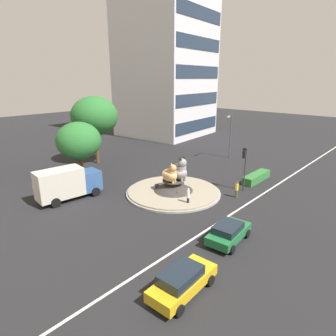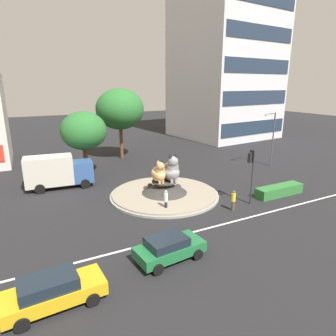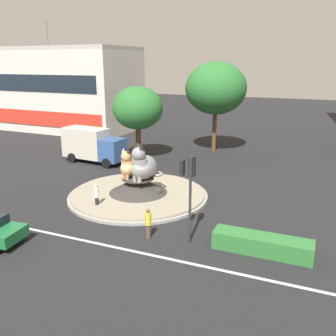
% 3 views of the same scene
% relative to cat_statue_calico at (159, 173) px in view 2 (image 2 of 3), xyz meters
% --- Properties ---
extents(ground_plane, '(160.00, 160.00, 0.00)m').
position_rel_cat_statue_calico_xyz_m(ground_plane, '(0.58, 0.07, -2.21)').
color(ground_plane, black).
extents(lane_centreline, '(112.00, 0.20, 0.01)m').
position_rel_cat_statue_calico_xyz_m(lane_centreline, '(0.58, -7.02, -2.21)').
color(lane_centreline, silver).
rests_on(lane_centreline, ground).
extents(roundabout_island, '(9.86, 9.86, 1.43)m').
position_rel_cat_statue_calico_xyz_m(roundabout_island, '(0.58, 0.07, -1.76)').
color(roundabout_island, gray).
rests_on(roundabout_island, ground).
extents(cat_statue_calico, '(1.50, 2.17, 2.13)m').
position_rel_cat_statue_calico_xyz_m(cat_statue_calico, '(0.00, 0.00, 0.00)').
color(cat_statue_calico, tan).
rests_on(cat_statue_calico, roundabout_island).
extents(cat_statue_grey, '(1.91, 2.60, 2.63)m').
position_rel_cat_statue_calico_xyz_m(cat_statue_grey, '(1.14, -0.20, 0.18)').
color(cat_statue_grey, gray).
rests_on(cat_statue_grey, roundabout_island).
extents(traffic_light_mast, '(0.71, 0.53, 4.65)m').
position_rel_cat_statue_calico_xyz_m(traffic_light_mast, '(6.12, -4.89, 1.21)').
color(traffic_light_mast, '#2D2D33').
rests_on(traffic_light_mast, ground).
extents(office_tower, '(17.82, 17.15, 30.34)m').
position_rel_cat_statue_calico_xyz_m(office_tower, '(25.12, 23.69, 12.96)').
color(office_tower, silver).
rests_on(office_tower, ground).
extents(clipped_hedge_strip, '(4.88, 1.20, 0.90)m').
position_rel_cat_statue_calico_xyz_m(clipped_hedge_strip, '(9.92, -4.65, -1.76)').
color(clipped_hedge_strip, '#2D7033').
rests_on(clipped_hedge_strip, ground).
extents(broadleaf_tree_behind_island, '(4.85, 4.85, 7.05)m').
position_rel_cat_statue_calico_xyz_m(broadleaf_tree_behind_island, '(-4.27, 9.65, 2.75)').
color(broadleaf_tree_behind_island, brown).
rests_on(broadleaf_tree_behind_island, ground).
extents(second_tree_near_tower, '(6.28, 6.28, 9.29)m').
position_rel_cat_statue_calico_xyz_m(second_tree_near_tower, '(1.79, 15.43, 4.39)').
color(second_tree_near_tower, brown).
rests_on(second_tree_near_tower, ground).
extents(streetlight_arm, '(2.05, 0.64, 6.56)m').
position_rel_cat_statue_calico_xyz_m(streetlight_arm, '(16.69, 3.10, 1.63)').
color(streetlight_arm, '#4C4C51').
rests_on(streetlight_arm, ground).
extents(pedestrian_yellow_shirt, '(0.33, 0.33, 1.69)m').
position_rel_cat_statue_calico_xyz_m(pedestrian_yellow_shirt, '(3.99, -5.40, -1.31)').
color(pedestrian_yellow_shirt, brown).
rests_on(pedestrian_yellow_shirt, ground).
extents(pedestrian_white_shirt, '(0.31, 0.31, 1.75)m').
position_rel_cat_statue_calico_xyz_m(pedestrian_white_shirt, '(-0.84, -3.02, -1.27)').
color(pedestrian_white_shirt, black).
rests_on(pedestrian_white_shirt, ground).
extents(hatchback_near_shophouse, '(4.18, 2.34, 1.44)m').
position_rel_cat_statue_calico_xyz_m(hatchback_near_shophouse, '(-3.77, -9.14, -1.45)').
color(hatchback_near_shophouse, '#1E6B38').
rests_on(hatchback_near_shophouse, ground).
extents(parked_car_right, '(4.54, 2.16, 1.55)m').
position_rel_cat_statue_calico_xyz_m(parked_car_right, '(-10.17, -10.05, -1.40)').
color(parked_car_right, gold).
rests_on(parked_car_right, ground).
extents(delivery_box_truck, '(6.41, 2.92, 3.22)m').
position_rel_cat_statue_calico_xyz_m(delivery_box_truck, '(-7.64, 6.72, -0.50)').
color(delivery_box_truck, '#335693').
rests_on(delivery_box_truck, ground).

